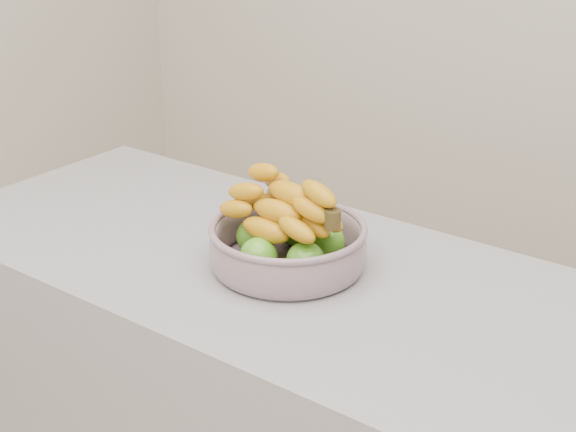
{
  "coord_description": "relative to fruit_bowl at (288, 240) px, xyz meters",
  "views": [
    {
      "loc": [
        0.51,
        -0.47,
        1.56
      ],
      "look_at": [
        -0.25,
        0.57,
        1.0
      ],
      "focal_mm": 50.0,
      "sensor_mm": 36.0,
      "label": 1
    }
  ],
  "objects": [
    {
      "name": "fruit_bowl",
      "position": [
        0.0,
        0.0,
        0.0
      ],
      "size": [
        0.28,
        0.28,
        0.16
      ],
      "rotation": [
        0.0,
        0.0,
        -0.18
      ],
      "color": "#99ABB8",
      "rests_on": "counter"
    }
  ]
}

